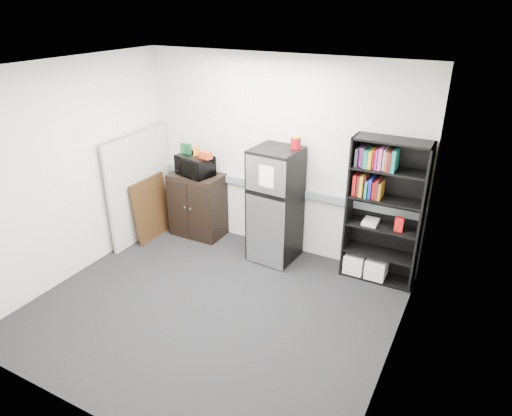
{
  "coord_description": "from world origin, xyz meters",
  "views": [
    {
      "loc": [
        2.5,
        -3.6,
        3.29
      ],
      "look_at": [
        0.11,
        0.9,
        0.96
      ],
      "focal_mm": 32.0,
      "sensor_mm": 36.0,
      "label": 1
    }
  ],
  "objects_px": {
    "bookshelf": "(383,209)",
    "cabinet": "(198,205)",
    "refrigerator": "(275,205)",
    "cubicle_partition": "(141,186)",
    "microwave": "(195,166)"
  },
  "relations": [
    {
      "from": "refrigerator",
      "to": "cubicle_partition",
      "type": "bearing_deg",
      "value": -166.12
    },
    {
      "from": "bookshelf",
      "to": "cubicle_partition",
      "type": "relative_size",
      "value": 1.14
    },
    {
      "from": "cabinet",
      "to": "refrigerator",
      "type": "height_order",
      "value": "refrigerator"
    },
    {
      "from": "cubicle_partition",
      "to": "refrigerator",
      "type": "bearing_deg",
      "value": 9.56
    },
    {
      "from": "cubicle_partition",
      "to": "refrigerator",
      "type": "distance_m",
      "value": 2.05
    },
    {
      "from": "cubicle_partition",
      "to": "cabinet",
      "type": "distance_m",
      "value": 0.88
    },
    {
      "from": "bookshelf",
      "to": "microwave",
      "type": "xyz_separation_m",
      "value": [
        -2.71,
        -0.08,
        0.14
      ]
    },
    {
      "from": "cabinet",
      "to": "refrigerator",
      "type": "relative_size",
      "value": 0.62
    },
    {
      "from": "bookshelf",
      "to": "cabinet",
      "type": "xyz_separation_m",
      "value": [
        -2.71,
        -0.07,
        -0.49
      ]
    },
    {
      "from": "bookshelf",
      "to": "cabinet",
      "type": "bearing_deg",
      "value": -178.61
    },
    {
      "from": "microwave",
      "to": "refrigerator",
      "type": "relative_size",
      "value": 0.33
    },
    {
      "from": "cubicle_partition",
      "to": "cabinet",
      "type": "xyz_separation_m",
      "value": [
        0.7,
        0.42,
        -0.33
      ]
    },
    {
      "from": "cabinet",
      "to": "bookshelf",
      "type": "bearing_deg",
      "value": 1.39
    },
    {
      "from": "bookshelf",
      "to": "cabinet",
      "type": "height_order",
      "value": "bookshelf"
    },
    {
      "from": "cubicle_partition",
      "to": "microwave",
      "type": "bearing_deg",
      "value": 30.07
    }
  ]
}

